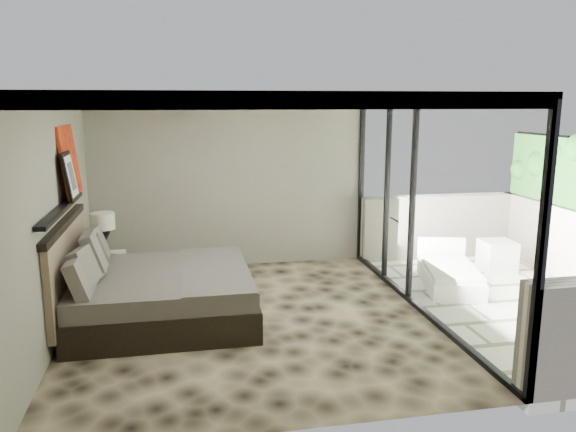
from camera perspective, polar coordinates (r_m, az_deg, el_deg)
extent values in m
plane|color=black|center=(7.26, -3.80, -10.49)|extent=(5.00, 5.00, 0.00)
cube|color=silver|center=(6.73, -4.12, 12.12)|extent=(4.50, 5.00, 0.02)
cube|color=gray|center=(9.30, -5.88, 3.33)|extent=(4.50, 0.02, 2.80)
cube|color=gray|center=(6.95, -22.60, -0.29)|extent=(0.02, 5.00, 2.80)
cube|color=white|center=(7.47, 13.44, 1.05)|extent=(0.08, 5.00, 2.80)
cube|color=beige|center=(8.56, 22.26, -8.30)|extent=(3.00, 5.00, 0.12)
cube|color=black|center=(7.02, -22.02, 0.69)|extent=(0.12, 2.20, 0.05)
cube|color=black|center=(7.39, -12.40, -8.75)|extent=(2.21, 2.10, 0.38)
cube|color=#585149|center=(7.29, -12.51, -6.50)|extent=(2.15, 2.04, 0.23)
cube|color=#49473F|center=(7.26, -7.55, -5.39)|extent=(0.84, 2.08, 0.03)
cube|color=#7E6B50|center=(7.35, -21.50, -4.93)|extent=(0.08, 2.20, 1.05)
cube|color=black|center=(8.72, -17.99, -5.33)|extent=(0.55, 0.55, 0.55)
cone|color=black|center=(8.60, -18.13, -3.25)|extent=(0.20, 0.20, 0.18)
cone|color=black|center=(8.55, -18.21, -2.10)|extent=(0.20, 0.20, 0.18)
cylinder|color=white|center=(8.50, -18.31, -0.48)|extent=(0.35, 0.35, 0.24)
cube|color=red|center=(7.72, -21.33, 5.23)|extent=(0.13, 0.90, 0.90)
cube|color=black|center=(7.39, -21.28, 3.81)|extent=(0.11, 0.50, 0.60)
cube|color=silver|center=(9.79, 20.47, -3.81)|extent=(0.52, 0.52, 0.50)
cube|color=white|center=(8.78, 16.08, -6.08)|extent=(1.09, 1.61, 0.26)
cube|color=white|center=(8.73, 16.14, -5.05)|extent=(1.03, 1.51, 0.07)
cube|color=white|center=(9.35, 15.31, -3.12)|extent=(0.74, 0.30, 0.32)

